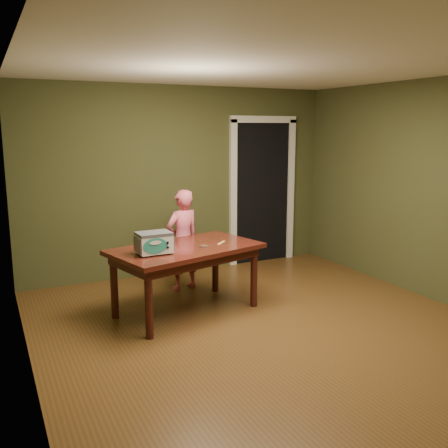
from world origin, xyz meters
name	(u,v)px	position (x,y,z in m)	size (l,w,h in m)	color
floor	(273,333)	(0.00, 0.00, 0.00)	(5.00, 5.00, 0.00)	brown
room_shell	(277,163)	(0.00, 0.00, 1.71)	(4.52, 5.02, 2.61)	#404625
doorway	(253,191)	(1.30, 2.78, 1.06)	(1.10, 0.66, 2.25)	black
dining_table	(186,256)	(-0.56, 0.94, 0.65)	(1.77, 1.27, 0.75)	#3D170D
toy_oven	(154,242)	(-0.97, 0.79, 0.87)	(0.37, 0.26, 0.23)	#4C4F54
baking_pan	(204,246)	(-0.39, 0.82, 0.76)	(0.10, 0.10, 0.02)	silver
spatula	(221,243)	(-0.13, 0.92, 0.75)	(0.18, 0.03, 0.01)	#EBD766
child	(183,240)	(-0.29, 1.72, 0.64)	(0.47, 0.31, 1.28)	#EC617B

